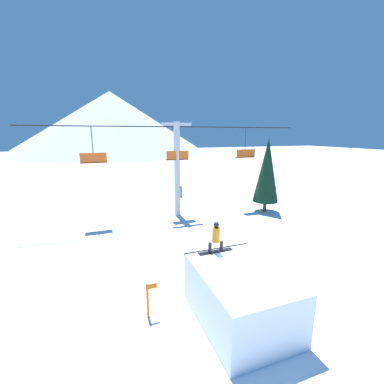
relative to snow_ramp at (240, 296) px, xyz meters
The scene contains 8 objects.
ground_plane 1.66m from the snow_ramp, 29.43° to the left, with size 220.00×220.00×0.00m, color white.
mountain_ridge 90.52m from the snow_ramp, 89.26° to the left, with size 66.91×66.91×20.94m.
snow_ramp is the anchor object (origin of this frame).
snowboarder 2.34m from the snow_ramp, 96.42° to the left, with size 1.49×0.31×1.29m.
chairlift 13.26m from the snow_ramp, 82.96° to the left, with size 22.15×0.49×7.64m.
pine_tree_near 14.60m from the snow_ramp, 50.68° to the left, with size 2.16×2.16×6.41m.
trail_marker 3.37m from the snow_ramp, 156.89° to the left, with size 0.41×0.10×1.35m.
distant_skier 19.07m from the snow_ramp, 78.55° to the left, with size 0.24×0.24×1.23m.
Camera 1 is at (-5.64, -7.75, 6.71)m, focal length 24.00 mm.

